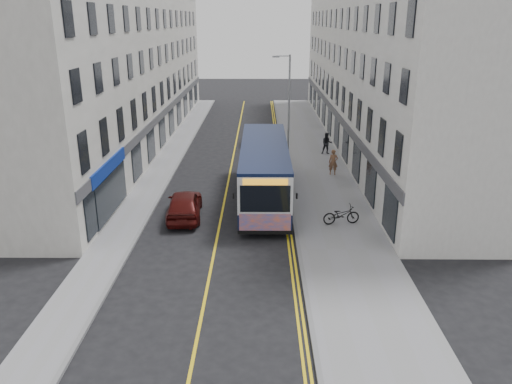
{
  "coord_description": "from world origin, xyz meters",
  "views": [
    {
      "loc": [
        2.16,
        -22.57,
        10.42
      ],
      "look_at": [
        1.94,
        2.7,
        1.6
      ],
      "focal_mm": 35.0,
      "sensor_mm": 36.0,
      "label": 1
    }
  ],
  "objects_px": {
    "city_bus": "(264,170)",
    "car_maroon": "(184,204)",
    "pedestrian_near": "(333,162)",
    "pedestrian_far": "(327,143)",
    "streetlamp": "(288,105)",
    "car_white": "(256,138)",
    "bicycle": "(341,215)"
  },
  "relations": [
    {
      "from": "pedestrian_near",
      "to": "car_white",
      "type": "bearing_deg",
      "value": 127.25
    },
    {
      "from": "bicycle",
      "to": "pedestrian_near",
      "type": "xyz_separation_m",
      "value": [
        0.78,
        8.87,
        0.37
      ]
    },
    {
      "from": "city_bus",
      "to": "car_white",
      "type": "bearing_deg",
      "value": 92.6
    },
    {
      "from": "city_bus",
      "to": "car_maroon",
      "type": "relative_size",
      "value": 2.63
    },
    {
      "from": "city_bus",
      "to": "car_white",
      "type": "xyz_separation_m",
      "value": [
        -0.6,
        13.25,
        -1.14
      ]
    },
    {
      "from": "pedestrian_far",
      "to": "car_white",
      "type": "height_order",
      "value": "pedestrian_far"
    },
    {
      "from": "pedestrian_near",
      "to": "car_maroon",
      "type": "distance_m",
      "value": 12.03
    },
    {
      "from": "pedestrian_far",
      "to": "car_maroon",
      "type": "relative_size",
      "value": 0.38
    },
    {
      "from": "car_maroon",
      "to": "pedestrian_far",
      "type": "bearing_deg",
      "value": -129.57
    },
    {
      "from": "city_bus",
      "to": "pedestrian_near",
      "type": "height_order",
      "value": "city_bus"
    },
    {
      "from": "bicycle",
      "to": "pedestrian_far",
      "type": "distance_m",
      "value": 14.49
    },
    {
      "from": "streetlamp",
      "to": "car_maroon",
      "type": "bearing_deg",
      "value": -119.29
    },
    {
      "from": "pedestrian_far",
      "to": "car_maroon",
      "type": "xyz_separation_m",
      "value": [
        -9.48,
        -13.31,
        -0.21
      ]
    },
    {
      "from": "pedestrian_near",
      "to": "car_white",
      "type": "relative_size",
      "value": 0.39
    },
    {
      "from": "pedestrian_near",
      "to": "car_maroon",
      "type": "bearing_deg",
      "value": -135.56
    },
    {
      "from": "streetlamp",
      "to": "car_white",
      "type": "height_order",
      "value": "streetlamp"
    },
    {
      "from": "city_bus",
      "to": "pedestrian_near",
      "type": "bearing_deg",
      "value": 44.98
    },
    {
      "from": "city_bus",
      "to": "car_maroon",
      "type": "height_order",
      "value": "city_bus"
    },
    {
      "from": "bicycle",
      "to": "pedestrian_near",
      "type": "bearing_deg",
      "value": -14.1
    },
    {
      "from": "pedestrian_near",
      "to": "car_white",
      "type": "xyz_separation_m",
      "value": [
        -5.42,
        8.43,
        -0.25
      ]
    },
    {
      "from": "streetlamp",
      "to": "car_maroon",
      "type": "xyz_separation_m",
      "value": [
        -6.17,
        -11.0,
        -3.61
      ]
    },
    {
      "from": "streetlamp",
      "to": "car_white",
      "type": "relative_size",
      "value": 1.75
    },
    {
      "from": "bicycle",
      "to": "pedestrian_near",
      "type": "relative_size",
      "value": 1.11
    },
    {
      "from": "city_bus",
      "to": "bicycle",
      "type": "height_order",
      "value": "city_bus"
    },
    {
      "from": "car_maroon",
      "to": "car_white",
      "type": "bearing_deg",
      "value": -107.33
    },
    {
      "from": "car_white",
      "to": "pedestrian_near",
      "type": "bearing_deg",
      "value": -60.54
    },
    {
      "from": "streetlamp",
      "to": "pedestrian_near",
      "type": "distance_m",
      "value": 5.61
    },
    {
      "from": "city_bus",
      "to": "pedestrian_far",
      "type": "height_order",
      "value": "city_bus"
    },
    {
      "from": "streetlamp",
      "to": "bicycle",
      "type": "relative_size",
      "value": 4.09
    },
    {
      "from": "city_bus",
      "to": "pedestrian_far",
      "type": "bearing_deg",
      "value": 63.97
    },
    {
      "from": "bicycle",
      "to": "car_maroon",
      "type": "relative_size",
      "value": 0.43
    },
    {
      "from": "city_bus",
      "to": "pedestrian_near",
      "type": "distance_m",
      "value": 6.87
    }
  ]
}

